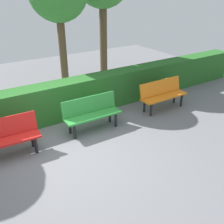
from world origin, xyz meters
name	(u,v)px	position (x,y,z in m)	size (l,w,h in m)	color
ground_plane	(69,152)	(0.00, 0.00, 0.00)	(16.76, 16.76, 0.00)	slate
bench_orange	(163,93)	(-3.32, -0.59, 0.48)	(1.52, 0.47, 0.86)	orange
bench_green	(92,112)	(-0.95, -0.65, 0.48)	(1.48, 0.49, 0.86)	#2D8C38
bench_red	(1,137)	(1.24, -0.63, 0.48)	(1.61, 0.54, 0.86)	red
hedge_row	(78,96)	(-1.08, -1.66, 0.52)	(12.76, 0.59, 1.04)	#266023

